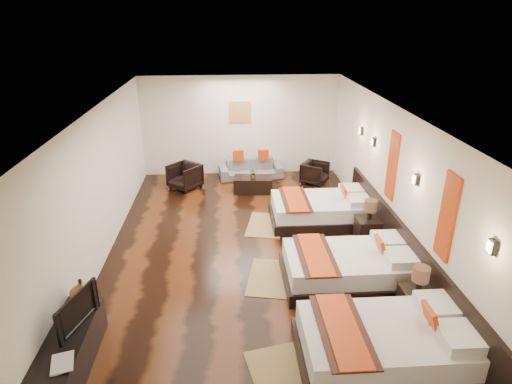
{
  "coord_description": "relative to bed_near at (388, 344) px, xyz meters",
  "views": [
    {
      "loc": [
        -0.36,
        -7.25,
        4.41
      ],
      "look_at": [
        0.17,
        0.63,
        1.1
      ],
      "focal_mm": 30.47,
      "sensor_mm": 36.0,
      "label": 1
    }
  ],
  "objects": [
    {
      "name": "floor",
      "position": [
        -1.7,
        2.84,
        -0.3
      ],
      "size": [
        5.5,
        9.5,
        0.01
      ],
      "primitive_type": "cube",
      "color": "black",
      "rests_on": "ground"
    },
    {
      "name": "ceiling",
      "position": [
        -1.7,
        2.84,
        2.5
      ],
      "size": [
        5.5,
        9.5,
        0.01
      ],
      "primitive_type": "cube",
      "color": "white",
      "rests_on": "floor"
    },
    {
      "name": "back_wall",
      "position": [
        -1.7,
        7.59,
        1.1
      ],
      "size": [
        5.5,
        0.01,
        2.8
      ],
      "primitive_type": "cube",
      "color": "silver",
      "rests_on": "floor"
    },
    {
      "name": "left_wall",
      "position": [
        -4.45,
        2.84,
        1.1
      ],
      "size": [
        0.01,
        9.5,
        2.8
      ],
      "primitive_type": "cube",
      "color": "silver",
      "rests_on": "floor"
    },
    {
      "name": "right_wall",
      "position": [
        1.05,
        2.84,
        1.1
      ],
      "size": [
        0.01,
        9.5,
        2.8
      ],
      "primitive_type": "cube",
      "color": "silver",
      "rests_on": "floor"
    },
    {
      "name": "headboard_panel",
      "position": [
        1.01,
        2.04,
        0.15
      ],
      "size": [
        0.08,
        6.6,
        0.9
      ],
      "primitive_type": "cube",
      "color": "black",
      "rests_on": "floor"
    },
    {
      "name": "bed_near",
      "position": [
        0.0,
        0.0,
        0.0
      ],
      "size": [
        2.33,
        1.46,
        0.89
      ],
      "color": "black",
      "rests_on": "floor"
    },
    {
      "name": "bed_mid",
      "position": [
        -0.0,
        1.91,
        -0.01
      ],
      "size": [
        2.25,
        1.41,
        0.86
      ],
      "color": "black",
      "rests_on": "floor"
    },
    {
      "name": "bed_far",
      "position": [
        -0.0,
        4.28,
        -0.02
      ],
      "size": [
        2.21,
        1.39,
        0.84
      ],
      "color": "black",
      "rests_on": "floor"
    },
    {
      "name": "nightstand_a",
      "position": [
        0.75,
        0.86,
        0.02
      ],
      "size": [
        0.47,
        0.47,
        0.93
      ],
      "color": "black",
      "rests_on": "floor"
    },
    {
      "name": "nightstand_b",
      "position": [
        0.75,
        3.27,
        0.03
      ],
      "size": [
        0.48,
        0.48,
        0.94
      ],
      "color": "black",
      "rests_on": "floor"
    },
    {
      "name": "jute_mat_near",
      "position": [
        -1.43,
        -0.21,
        -0.3
      ],
      "size": [
        0.98,
        1.33,
        0.01
      ],
      "primitive_type": "cube",
      "rotation": [
        0.0,
        0.0,
        0.21
      ],
      "color": "#947A4B",
      "rests_on": "floor"
    },
    {
      "name": "jute_mat_mid",
      "position": [
        -1.37,
        2.11,
        -0.3
      ],
      "size": [
        0.97,
        1.32,
        0.01
      ],
      "primitive_type": "cube",
      "rotation": [
        0.0,
        0.0,
        -0.19
      ],
      "color": "#947A4B",
      "rests_on": "floor"
    },
    {
      "name": "jute_mat_far",
      "position": [
        -1.28,
        4.17,
        -0.3
      ],
      "size": [
        0.98,
        1.33,
        0.01
      ],
      "primitive_type": "cube",
      "rotation": [
        0.0,
        0.0,
        -0.2
      ],
      "color": "#947A4B",
      "rests_on": "floor"
    },
    {
      "name": "tv_console",
      "position": [
        -4.2,
        0.13,
        -0.03
      ],
      "size": [
        0.5,
        1.8,
        0.55
      ],
      "primitive_type": "cube",
      "color": "black",
      "rests_on": "floor"
    },
    {
      "name": "tv",
      "position": [
        -4.15,
        0.38,
        0.49
      ],
      "size": [
        0.36,
        0.84,
        0.49
      ],
      "primitive_type": "imported",
      "rotation": [
        0.0,
        0.0,
        1.26
      ],
      "color": "black",
      "rests_on": "tv_console"
    },
    {
      "name": "book",
      "position": [
        -4.2,
        -0.36,
        0.26
      ],
      "size": [
        0.34,
        0.4,
        0.03
      ],
      "primitive_type": "imported",
      "rotation": [
        0.0,
        0.0,
        0.27
      ],
      "color": "black",
      "rests_on": "tv_console"
    },
    {
      "name": "figurine",
      "position": [
        -4.2,
        0.91,
        0.42
      ],
      "size": [
        0.35,
        0.35,
        0.35
      ],
      "primitive_type": "imported",
      "rotation": [
        0.0,
        0.0,
        0.04
      ],
      "color": "brown",
      "rests_on": "tv_console"
    },
    {
      "name": "sofa",
      "position": [
        -1.42,
        7.17,
        -0.04
      ],
      "size": [
        1.84,
        0.88,
        0.52
      ],
      "primitive_type": "imported",
      "rotation": [
        0.0,
        0.0,
        0.11
      ],
      "color": "slate",
      "rests_on": "floor"
    },
    {
      "name": "armchair_left",
      "position": [
        -3.22,
        6.49,
        0.03
      ],
      "size": [
        1.02,
        1.03,
        0.67
      ],
      "primitive_type": "imported",
      "rotation": [
        0.0,
        0.0,
        -0.71
      ],
      "color": "black",
      "rests_on": "floor"
    },
    {
      "name": "armchair_right",
      "position": [
        0.3,
        6.63,
        -0.01
      ],
      "size": [
        0.9,
        0.89,
        0.6
      ],
      "primitive_type": "imported",
      "rotation": [
        0.0,
        0.0,
        0.99
      ],
      "color": "black",
      "rests_on": "floor"
    },
    {
      "name": "coffee_table",
      "position": [
        -1.42,
        6.12,
        -0.1
      ],
      "size": [
        1.04,
        0.59,
        0.4
      ],
      "primitive_type": "cube",
      "rotation": [
        0.0,
        0.0,
        -0.09
      ],
      "color": "black",
      "rests_on": "floor"
    },
    {
      "name": "table_plant",
      "position": [
        -1.42,
        6.08,
        0.23
      ],
      "size": [
        0.25,
        0.22,
        0.26
      ],
      "primitive_type": "imported",
      "rotation": [
        0.0,
        0.0,
        -0.07
      ],
      "color": "#306321",
      "rests_on": "coffee_table"
    },
    {
      "name": "orange_panel_a",
      "position": [
        1.03,
        0.94,
        1.4
      ],
      "size": [
        0.04,
        0.4,
        1.3
      ],
      "primitive_type": "cube",
      "color": "#D86014",
      "rests_on": "right_wall"
    },
    {
      "name": "orange_panel_b",
      "position": [
        1.03,
        3.14,
        1.4
      ],
      "size": [
        0.04,
        0.4,
        1.3
      ],
      "primitive_type": "cube",
      "color": "#D86014",
      "rests_on": "right_wall"
    },
    {
      "name": "sconce_near",
      "position": [
        1.01,
        -0.16,
        1.55
      ],
      "size": [
        0.07,
        0.12,
        0.18
      ],
      "color": "black",
      "rests_on": "right_wall"
    },
    {
      "name": "sconce_mid",
      "position": [
        1.01,
        2.04,
        1.55
      ],
      "size": [
        0.07,
        0.12,
        0.18
      ],
      "color": "black",
      "rests_on": "right_wall"
    },
    {
      "name": "sconce_far",
      "position": [
        1.01,
        4.24,
        1.55
      ],
      "size": [
        0.07,
        0.12,
        0.18
      ],
      "color": "black",
      "rests_on": "right_wall"
    },
    {
      "name": "sconce_lounge",
      "position": [
        1.01,
        5.14,
        1.55
      ],
      "size": [
        0.07,
        0.12,
        0.18
      ],
      "color": "black",
      "rests_on": "right_wall"
    },
    {
      "name": "gold_artwork",
      "position": [
        -1.7,
        7.57,
        1.5
      ],
      "size": [
        0.6,
        0.04,
        0.6
      ],
      "primitive_type": "cube",
      "color": "#AD873F",
      "rests_on": "back_wall"
    }
  ]
}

